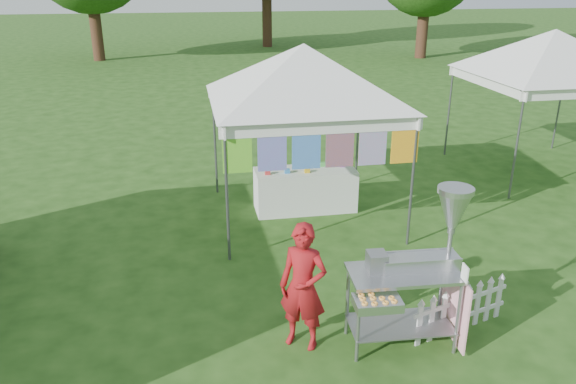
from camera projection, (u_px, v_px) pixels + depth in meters
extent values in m
plane|color=#204413|center=(361.00, 329.00, 6.84)|extent=(120.00, 120.00, 0.00)
cylinder|color=#59595E|center=(227.00, 195.00, 8.12)|extent=(0.04, 0.04, 2.10)
cylinder|color=#59595E|center=(412.00, 183.00, 8.60)|extent=(0.04, 0.04, 2.10)
cylinder|color=#59595E|center=(215.00, 141.00, 10.72)|extent=(0.04, 0.04, 2.10)
cylinder|color=#59595E|center=(358.00, 134.00, 11.20)|extent=(0.04, 0.04, 2.10)
cube|color=white|center=(324.00, 127.00, 8.01)|extent=(3.00, 0.03, 0.22)
cube|color=white|center=(288.00, 89.00, 10.61)|extent=(3.00, 0.03, 0.22)
pyramid|color=white|center=(304.00, 43.00, 8.95)|extent=(4.24, 4.24, 0.90)
cylinder|color=#59595E|center=(324.00, 121.00, 7.98)|extent=(3.00, 0.03, 0.03)
cube|color=#178C1F|center=(237.00, 149.00, 7.90)|extent=(0.42, 0.01, 0.70)
cube|color=#AB18A8|center=(272.00, 148.00, 7.99)|extent=(0.42, 0.01, 0.70)
cube|color=#183CC0|center=(306.00, 146.00, 8.07)|extent=(0.42, 0.01, 0.70)
cube|color=orange|center=(340.00, 144.00, 8.15)|extent=(0.42, 0.01, 0.70)
cube|color=#35C7BF|center=(373.00, 142.00, 8.24)|extent=(0.42, 0.01, 0.70)
cube|color=orange|center=(405.00, 141.00, 8.32)|extent=(0.42, 0.01, 0.70)
cylinder|color=#59595E|center=(517.00, 146.00, 10.42)|extent=(0.04, 0.04, 2.10)
cylinder|color=#59595E|center=(449.00, 111.00, 13.02)|extent=(0.04, 0.04, 2.10)
cylinder|color=#59595E|center=(559.00, 106.00, 13.50)|extent=(0.04, 0.04, 2.10)
cube|color=white|center=(511.00, 68.00, 12.91)|extent=(3.00, 0.03, 0.22)
pyramid|color=white|center=(557.00, 29.00, 11.25)|extent=(4.24, 4.24, 0.90)
cylinder|color=#361D13|center=(95.00, 19.00, 27.09)|extent=(0.56, 0.56, 3.96)
cylinder|color=#361D13|center=(267.00, 3.00, 32.10)|extent=(0.56, 0.56, 4.84)
cylinder|color=#361D13|center=(423.00, 22.00, 28.03)|extent=(0.56, 0.56, 3.52)
cylinder|color=gray|center=(358.00, 326.00, 6.11)|extent=(0.04, 0.04, 0.93)
cylinder|color=gray|center=(458.00, 318.00, 6.25)|extent=(0.04, 0.04, 0.93)
cylinder|color=gray|center=(347.00, 300.00, 6.59)|extent=(0.04, 0.04, 0.93)
cylinder|color=gray|center=(440.00, 294.00, 6.72)|extent=(0.04, 0.04, 0.93)
cube|color=gray|center=(400.00, 324.00, 6.49)|extent=(1.21, 0.65, 0.02)
cube|color=#B7B7BC|center=(404.00, 273.00, 6.25)|extent=(1.27, 0.69, 0.04)
cube|color=#B7B7BC|center=(419.00, 262.00, 6.28)|extent=(0.89, 0.30, 0.15)
cube|color=gray|center=(377.00, 262.00, 6.21)|extent=(0.22, 0.24, 0.23)
cylinder|color=gray|center=(451.00, 231.00, 6.19)|extent=(0.05, 0.05, 0.93)
cone|color=#B7B7BC|center=(454.00, 210.00, 6.09)|extent=(0.39, 0.39, 0.41)
cylinder|color=#B7B7BC|center=(456.00, 190.00, 6.01)|extent=(0.41, 0.41, 0.06)
cube|color=#B7B7BC|center=(377.00, 303.00, 5.87)|extent=(0.51, 0.34, 0.10)
cube|color=#FFABBD|center=(454.00, 305.00, 6.49)|extent=(0.06, 0.77, 0.84)
cube|color=white|center=(465.00, 273.00, 6.00)|extent=(0.02, 0.15, 0.19)
imported|color=maroon|center=(303.00, 287.00, 6.30)|extent=(0.66, 0.60, 1.52)
cube|color=silver|center=(419.00, 325.00, 6.44)|extent=(0.07, 0.04, 0.56)
cube|color=silver|center=(431.00, 321.00, 6.52)|extent=(0.07, 0.04, 0.56)
cube|color=silver|center=(443.00, 317.00, 6.60)|extent=(0.07, 0.04, 0.56)
cube|color=silver|center=(455.00, 313.00, 6.67)|extent=(0.07, 0.04, 0.56)
cube|color=silver|center=(466.00, 309.00, 6.75)|extent=(0.07, 0.04, 0.56)
cube|color=silver|center=(477.00, 305.00, 6.83)|extent=(0.07, 0.04, 0.56)
cube|color=silver|center=(488.00, 301.00, 6.91)|extent=(0.07, 0.04, 0.56)
cube|color=silver|center=(499.00, 298.00, 6.98)|extent=(0.07, 0.04, 0.56)
cube|color=silver|center=(460.00, 318.00, 6.75)|extent=(1.38, 0.45, 0.05)
cube|color=silver|center=(462.00, 301.00, 6.66)|extent=(1.38, 0.45, 0.05)
cube|color=white|center=(305.00, 190.00, 10.17)|extent=(1.80, 0.70, 0.76)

